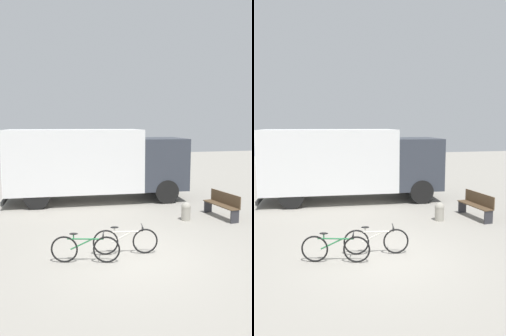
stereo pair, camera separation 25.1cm
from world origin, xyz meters
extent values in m
plane|color=gray|center=(0.00, 0.00, 0.00)|extent=(60.00, 60.00, 0.00)
cube|color=white|center=(-0.76, 6.81, 1.87)|extent=(5.97, 2.98, 2.70)
cube|color=#333842|center=(3.16, 6.54, 1.67)|extent=(2.22, 2.62, 2.29)
cube|color=black|center=(-3.71, 7.01, 0.29)|extent=(0.27, 2.46, 0.16)
cylinder|color=black|center=(3.24, 7.67, 0.52)|extent=(1.06, 0.35, 1.04)
cylinder|color=black|center=(3.08, 5.41, 0.52)|extent=(1.06, 0.35, 1.04)
cylinder|color=black|center=(-2.28, 8.05, 0.52)|extent=(1.06, 0.35, 1.04)
cylinder|color=black|center=(-2.43, 5.79, 0.52)|extent=(1.06, 0.35, 1.04)
cube|color=brown|center=(4.20, 2.81, 0.48)|extent=(0.60, 1.71, 0.04)
cube|color=brown|center=(4.38, 2.83, 0.70)|extent=(0.23, 1.66, 0.47)
cube|color=#2D2D33|center=(4.29, 2.03, 0.23)|extent=(0.34, 0.09, 0.47)
cube|color=#2D2D33|center=(4.11, 3.59, 0.23)|extent=(0.34, 0.09, 0.47)
torus|color=black|center=(-1.71, 0.19, 0.34)|extent=(0.67, 0.22, 0.68)
torus|color=black|center=(-0.69, -0.09, 0.34)|extent=(0.67, 0.22, 0.68)
cylinder|color=#26723F|center=(-1.20, 0.05, 0.61)|extent=(0.88, 0.27, 0.04)
cylinder|color=#26723F|center=(-1.28, 0.08, 0.49)|extent=(0.59, 0.19, 0.32)
cylinder|color=#26723F|center=(-1.48, 0.13, 0.67)|extent=(0.03, 0.03, 0.11)
ellipsoid|color=black|center=(-1.48, 0.13, 0.75)|extent=(0.24, 0.15, 0.05)
cylinder|color=black|center=(-0.77, -0.06, 0.69)|extent=(0.03, 0.03, 0.14)
cylinder|color=black|center=(-0.77, -0.06, 0.76)|extent=(0.14, 0.43, 0.02)
torus|color=black|center=(-0.62, 0.41, 0.34)|extent=(0.68, 0.15, 0.68)
torus|color=black|center=(0.42, 0.24, 0.34)|extent=(0.68, 0.15, 0.68)
cylinder|color=silver|center=(-0.10, 0.33, 0.61)|extent=(0.89, 0.18, 0.04)
cylinder|color=silver|center=(-0.17, 0.34, 0.49)|extent=(0.60, 0.13, 0.32)
cylinder|color=silver|center=(-0.38, 0.38, 0.67)|extent=(0.03, 0.03, 0.11)
ellipsoid|color=black|center=(-0.38, 0.38, 0.75)|extent=(0.23, 0.12, 0.05)
cylinder|color=black|center=(0.35, 0.26, 0.69)|extent=(0.03, 0.03, 0.14)
cylinder|color=black|center=(0.35, 0.26, 0.76)|extent=(0.10, 0.44, 0.02)
cylinder|color=#9E998C|center=(2.80, 2.81, 0.25)|extent=(0.32, 0.32, 0.50)
sphere|color=#9E998C|center=(2.80, 2.81, 0.50)|extent=(0.34, 0.34, 0.34)
camera|label=1|loc=(-2.19, -7.77, 3.43)|focal=35.00mm
camera|label=2|loc=(-1.94, -7.83, 3.43)|focal=35.00mm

